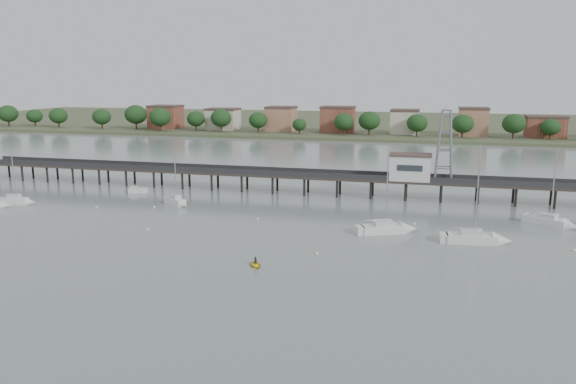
{
  "coord_description": "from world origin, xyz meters",
  "views": [
    {
      "loc": [
        28.68,
        -54.84,
        24.63
      ],
      "look_at": [
        4.02,
        42.0,
        4.0
      ],
      "focal_mm": 35.0,
      "sensor_mm": 36.0,
      "label": 1
    }
  ],
  "objects_px": {
    "sailboat_c": "(392,229)",
    "lattice_tower": "(445,146)",
    "yellow_dinghy": "(255,266)",
    "pier": "(291,176)",
    "sailboat_b": "(178,202)",
    "sailboat_e": "(556,223)",
    "sailboat_d": "(483,239)",
    "sailboat_f": "(19,201)",
    "white_tender": "(138,190)"
  },
  "relations": [
    {
      "from": "lattice_tower",
      "to": "sailboat_e",
      "type": "distance_m",
      "value": 26.31
    },
    {
      "from": "sailboat_e",
      "to": "sailboat_c",
      "type": "bearing_deg",
      "value": -126.55
    },
    {
      "from": "pier",
      "to": "sailboat_b",
      "type": "xyz_separation_m",
      "value": [
        -18.26,
        -17.19,
        -3.14
      ]
    },
    {
      "from": "pier",
      "to": "sailboat_e",
      "type": "bearing_deg",
      "value": -17.75
    },
    {
      "from": "sailboat_b",
      "to": "yellow_dinghy",
      "type": "distance_m",
      "value": 39.43
    },
    {
      "from": "sailboat_d",
      "to": "pier",
      "type": "bearing_deg",
      "value": 136.28
    },
    {
      "from": "lattice_tower",
      "to": "sailboat_d",
      "type": "bearing_deg",
      "value": -79.17
    },
    {
      "from": "yellow_dinghy",
      "to": "sailboat_c",
      "type": "bearing_deg",
      "value": 19.65
    },
    {
      "from": "lattice_tower",
      "to": "sailboat_e",
      "type": "bearing_deg",
      "value": -41.19
    },
    {
      "from": "sailboat_b",
      "to": "white_tender",
      "type": "relative_size",
      "value": 2.34
    },
    {
      "from": "lattice_tower",
      "to": "yellow_dinghy",
      "type": "relative_size",
      "value": 5.79
    },
    {
      "from": "yellow_dinghy",
      "to": "sailboat_d",
      "type": "bearing_deg",
      "value": -0.77
    },
    {
      "from": "pier",
      "to": "lattice_tower",
      "type": "relative_size",
      "value": 9.68
    },
    {
      "from": "sailboat_b",
      "to": "sailboat_e",
      "type": "xyz_separation_m",
      "value": [
        67.93,
        1.29,
        -0.02
      ]
    },
    {
      "from": "sailboat_e",
      "to": "yellow_dinghy",
      "type": "height_order",
      "value": "sailboat_e"
    },
    {
      "from": "sailboat_c",
      "to": "sailboat_f",
      "type": "height_order",
      "value": "sailboat_c"
    },
    {
      "from": "sailboat_e",
      "to": "sailboat_c",
      "type": "height_order",
      "value": "sailboat_c"
    },
    {
      "from": "sailboat_e",
      "to": "sailboat_d",
      "type": "relative_size",
      "value": 0.87
    },
    {
      "from": "sailboat_c",
      "to": "sailboat_d",
      "type": "bearing_deg",
      "value": -34.04
    },
    {
      "from": "sailboat_e",
      "to": "white_tender",
      "type": "height_order",
      "value": "sailboat_e"
    },
    {
      "from": "sailboat_e",
      "to": "sailboat_f",
      "type": "relative_size",
      "value": 1.2
    },
    {
      "from": "sailboat_c",
      "to": "lattice_tower",
      "type": "bearing_deg",
      "value": 49.67
    },
    {
      "from": "lattice_tower",
      "to": "sailboat_b",
      "type": "xyz_separation_m",
      "value": [
        -49.76,
        -17.19,
        -10.44
      ]
    },
    {
      "from": "sailboat_d",
      "to": "yellow_dinghy",
      "type": "relative_size",
      "value": 5.9
    },
    {
      "from": "sailboat_f",
      "to": "yellow_dinghy",
      "type": "bearing_deg",
      "value": -33.08
    },
    {
      "from": "white_tender",
      "to": "sailboat_b",
      "type": "bearing_deg",
      "value": -51.64
    },
    {
      "from": "sailboat_d",
      "to": "sailboat_c",
      "type": "bearing_deg",
      "value": 163.66
    },
    {
      "from": "pier",
      "to": "sailboat_b",
      "type": "bearing_deg",
      "value": -136.74
    },
    {
      "from": "yellow_dinghy",
      "to": "lattice_tower",
      "type": "bearing_deg",
      "value": 30.38
    },
    {
      "from": "sailboat_d",
      "to": "sailboat_f",
      "type": "distance_m",
      "value": 86.08
    },
    {
      "from": "white_tender",
      "to": "lattice_tower",
      "type": "bearing_deg",
      "value": -10.59
    },
    {
      "from": "sailboat_b",
      "to": "yellow_dinghy",
      "type": "bearing_deg",
      "value": -19.67
    },
    {
      "from": "sailboat_b",
      "to": "yellow_dinghy",
      "type": "height_order",
      "value": "sailboat_b"
    },
    {
      "from": "pier",
      "to": "yellow_dinghy",
      "type": "xyz_separation_m",
      "value": [
        7.06,
        -47.4,
        -3.79
      ]
    },
    {
      "from": "sailboat_e",
      "to": "yellow_dinghy",
      "type": "xyz_separation_m",
      "value": [
        -42.61,
        -31.5,
        -0.64
      ]
    },
    {
      "from": "sailboat_d",
      "to": "yellow_dinghy",
      "type": "distance_m",
      "value": 35.2
    },
    {
      "from": "pier",
      "to": "sailboat_d",
      "type": "xyz_separation_m",
      "value": [
        37.04,
        -28.97,
        -3.16
      ]
    },
    {
      "from": "sailboat_c",
      "to": "yellow_dinghy",
      "type": "relative_size",
      "value": 5.64
    },
    {
      "from": "pier",
      "to": "yellow_dinghy",
      "type": "bearing_deg",
      "value": -81.53
    },
    {
      "from": "pier",
      "to": "sailboat_f",
      "type": "xyz_separation_m",
      "value": [
        -48.89,
        -23.95,
        -3.14
      ]
    },
    {
      "from": "yellow_dinghy",
      "to": "sailboat_f",
      "type": "bearing_deg",
      "value": 124.91
    },
    {
      "from": "sailboat_b",
      "to": "white_tender",
      "type": "bearing_deg",
      "value": 176.38
    },
    {
      "from": "sailboat_e",
      "to": "sailboat_d",
      "type": "bearing_deg",
      "value": -102.41
    },
    {
      "from": "sailboat_d",
      "to": "white_tender",
      "type": "xyz_separation_m",
      "value": [
        -69.12,
        21.1,
        -0.14
      ]
    },
    {
      "from": "sailboat_d",
      "to": "white_tender",
      "type": "distance_m",
      "value": 72.27
    },
    {
      "from": "lattice_tower",
      "to": "sailboat_d",
      "type": "height_order",
      "value": "lattice_tower"
    },
    {
      "from": "sailboat_f",
      "to": "white_tender",
      "type": "height_order",
      "value": "sailboat_f"
    },
    {
      "from": "lattice_tower",
      "to": "sailboat_b",
      "type": "relative_size",
      "value": 1.49
    },
    {
      "from": "pier",
      "to": "sailboat_b",
      "type": "height_order",
      "value": "sailboat_b"
    },
    {
      "from": "sailboat_c",
      "to": "yellow_dinghy",
      "type": "height_order",
      "value": "sailboat_c"
    }
  ]
}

